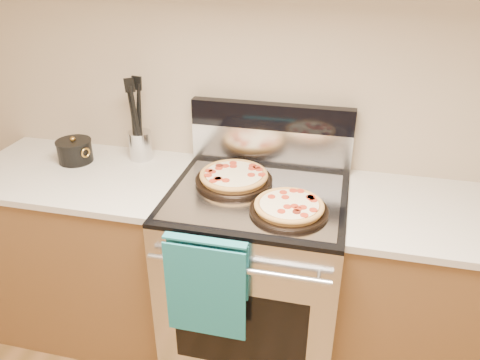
% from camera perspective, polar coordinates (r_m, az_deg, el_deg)
% --- Properties ---
extents(wall_back, '(4.00, 0.00, 4.00)m').
position_cam_1_polar(wall_back, '(2.16, 4.23, 12.86)').
color(wall_back, tan).
rests_on(wall_back, ground).
extents(range_body, '(0.76, 0.68, 0.90)m').
position_cam_1_polar(range_body, '(2.27, 1.92, -12.06)').
color(range_body, '#B7B7BC').
rests_on(range_body, ground).
extents(oven_window, '(0.56, 0.01, 0.40)m').
position_cam_1_polar(oven_window, '(2.03, -0.09, -17.94)').
color(oven_window, black).
rests_on(oven_window, range_body).
extents(cooktop, '(0.76, 0.68, 0.02)m').
position_cam_1_polar(cooktop, '(2.01, 2.13, -1.88)').
color(cooktop, black).
rests_on(cooktop, range_body).
extents(backsplash_lower, '(0.76, 0.06, 0.18)m').
position_cam_1_polar(backsplash_lower, '(2.24, 3.76, 4.15)').
color(backsplash_lower, silver).
rests_on(backsplash_lower, cooktop).
extents(backsplash_upper, '(0.76, 0.06, 0.12)m').
position_cam_1_polar(backsplash_upper, '(2.18, 3.88, 7.77)').
color(backsplash_upper, black).
rests_on(backsplash_upper, backsplash_lower).
extents(oven_handle, '(0.70, 0.03, 0.03)m').
position_cam_1_polar(oven_handle, '(1.76, -0.41, -10.84)').
color(oven_handle, silver).
rests_on(oven_handle, range_body).
extents(dish_towel, '(0.32, 0.05, 0.42)m').
position_cam_1_polar(dish_towel, '(1.85, -4.10, -12.70)').
color(dish_towel, teal).
rests_on(dish_towel, oven_handle).
extents(foil_sheet, '(0.70, 0.55, 0.01)m').
position_cam_1_polar(foil_sheet, '(1.98, 1.96, -1.96)').
color(foil_sheet, gray).
rests_on(foil_sheet, cooktop).
extents(cabinet_left, '(1.00, 0.62, 0.88)m').
position_cam_1_polar(cabinet_left, '(2.58, -17.69, -8.38)').
color(cabinet_left, brown).
rests_on(cabinet_left, ground).
extents(countertop_left, '(1.02, 0.64, 0.03)m').
position_cam_1_polar(countertop_left, '(2.35, -19.24, 0.69)').
color(countertop_left, beige).
rests_on(countertop_left, cabinet_left).
extents(cabinet_right, '(1.00, 0.62, 0.88)m').
position_cam_1_polar(cabinet_right, '(2.34, 24.40, -13.94)').
color(cabinet_right, brown).
rests_on(cabinet_right, ground).
extents(countertop_right, '(1.02, 0.64, 0.03)m').
position_cam_1_polar(countertop_right, '(2.09, 26.78, -4.39)').
color(countertop_right, beige).
rests_on(countertop_right, cabinet_right).
extents(pepperoni_pizza_back, '(0.37, 0.37, 0.05)m').
position_cam_1_polar(pepperoni_pizza_back, '(2.07, -0.76, 0.36)').
color(pepperoni_pizza_back, '#B57D37').
rests_on(pepperoni_pizza_back, foil_sheet).
extents(pepperoni_pizza_front, '(0.39, 0.39, 0.04)m').
position_cam_1_polar(pepperoni_pizza_front, '(1.86, 6.00, -3.33)').
color(pepperoni_pizza_front, '#B57D37').
rests_on(pepperoni_pizza_front, foil_sheet).
extents(utensil_crock, '(0.12, 0.12, 0.14)m').
position_cam_1_polar(utensil_crock, '(2.37, -12.01, 4.18)').
color(utensil_crock, silver).
rests_on(utensil_crock, countertop_left).
extents(saucepan, '(0.22, 0.22, 0.10)m').
position_cam_1_polar(saucepan, '(2.43, -19.47, 3.25)').
color(saucepan, black).
rests_on(saucepan, countertop_left).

